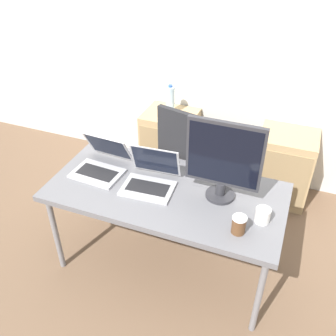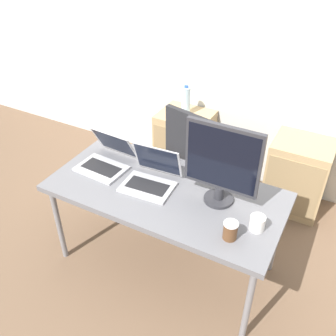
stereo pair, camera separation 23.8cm
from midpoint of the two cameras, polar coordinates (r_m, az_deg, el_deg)
The scene contains 12 objects.
ground_plane at distance 2.93m, azimuth 2.04°, elevation -14.15°, with size 14.00×14.00×0.00m, color brown.
wall_back at distance 3.32m, azimuth 13.62°, elevation 18.15°, with size 10.00×0.05×2.60m.
desk at distance 2.47m, azimuth 2.35°, elevation -4.31°, with size 1.54×0.74×0.70m.
office_chair at distance 3.07m, azimuth 7.58°, elevation -1.79°, with size 0.58×0.61×1.06m.
cabinet_left at distance 3.62m, azimuth 4.41°, elevation 3.56°, with size 0.48×0.41×0.65m.
cabinet_right at distance 3.42m, azimuth 20.97°, elevation -1.16°, with size 0.48×0.41×0.65m.
water_bottle at distance 3.41m, azimuth 4.77°, elevation 10.12°, with size 0.08×0.08×0.28m.
laptop_left at distance 2.46m, azimuth 0.14°, elevation -1.56°, with size 0.35×0.33×0.25m.
laptop_right at distance 2.65m, azimuth -6.93°, elevation 1.16°, with size 0.35×0.37×0.23m.
monitor at distance 2.23m, azimuth 11.27°, elevation 0.52°, with size 0.46×0.19×0.53m.
coffee_cup_white at distance 2.23m, azimuth 16.48°, elevation -8.19°, with size 0.09×0.09×0.09m.
coffee_cup_brown at distance 2.13m, azimuth 12.68°, elevation -9.41°, with size 0.08×0.08×0.11m.
Camera 2 is at (0.92, -1.67, 2.23)m, focal length 40.00 mm.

